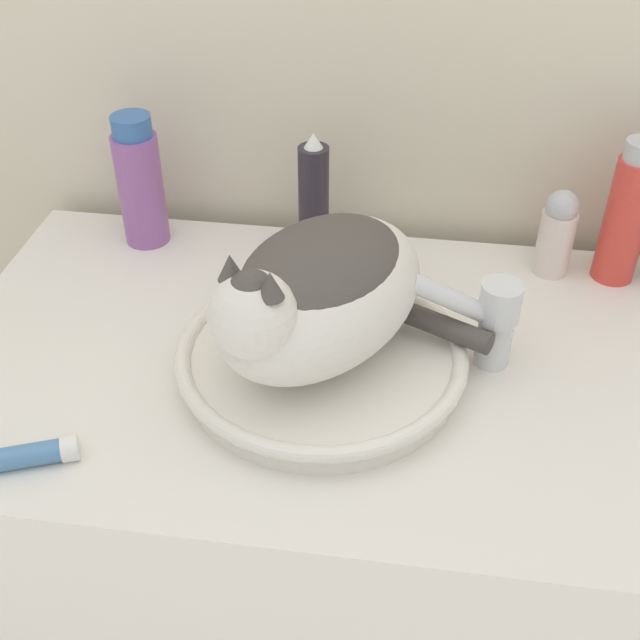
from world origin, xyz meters
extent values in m
cube|color=beige|center=(0.00, 0.66, 1.20)|extent=(8.00, 0.05, 2.40)
cube|color=white|center=(0.00, 0.30, 0.44)|extent=(1.04, 0.60, 0.88)
cylinder|color=white|center=(-0.02, 0.27, 0.90)|extent=(0.34, 0.34, 0.03)
torus|color=white|center=(-0.02, 0.27, 0.91)|extent=(0.36, 0.36, 0.02)
ellipsoid|color=silver|center=(-0.02, 0.27, 1.00)|extent=(0.31, 0.36, 0.15)
ellipsoid|color=#47423D|center=(-0.02, 0.27, 1.04)|extent=(0.24, 0.27, 0.07)
sphere|color=silver|center=(-0.08, 0.16, 1.05)|extent=(0.09, 0.09, 0.09)
sphere|color=#47423D|center=(-0.08, 0.16, 1.07)|extent=(0.05, 0.05, 0.05)
cone|color=#47423D|center=(-0.10, 0.17, 1.09)|extent=(0.03, 0.03, 0.03)
cone|color=#47423D|center=(-0.06, 0.15, 1.09)|extent=(0.03, 0.03, 0.03)
cylinder|color=#47423D|center=(0.10, 0.32, 0.94)|extent=(0.16, 0.10, 0.03)
cylinder|color=silver|center=(0.19, 0.32, 0.91)|extent=(0.04, 0.04, 0.07)
cylinder|color=silver|center=(0.13, 0.31, 0.98)|extent=(0.12, 0.05, 0.08)
cylinder|color=silver|center=(0.19, 0.32, 0.97)|extent=(0.05, 0.05, 0.05)
cylinder|color=#28232D|center=(-0.08, 0.54, 0.97)|extent=(0.04, 0.04, 0.17)
cone|color=white|center=(-0.08, 0.54, 1.06)|extent=(0.03, 0.03, 0.02)
cylinder|color=#DB3D33|center=(0.36, 0.54, 0.97)|extent=(0.06, 0.06, 0.18)
cylinder|color=#93569E|center=(-0.34, 0.54, 0.97)|extent=(0.07, 0.07, 0.17)
cylinder|color=#3866AD|center=(-0.34, 0.54, 1.07)|extent=(0.06, 0.06, 0.03)
cylinder|color=silver|center=(0.27, 0.54, 0.93)|extent=(0.05, 0.05, 0.10)
sphere|color=#B7B7BC|center=(0.27, 0.54, 0.99)|extent=(0.05, 0.05, 0.05)
cylinder|color=white|center=(-0.28, 0.09, 0.89)|extent=(0.03, 0.03, 0.03)
camera|label=1|loc=(0.08, -0.48, 1.54)|focal=45.00mm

